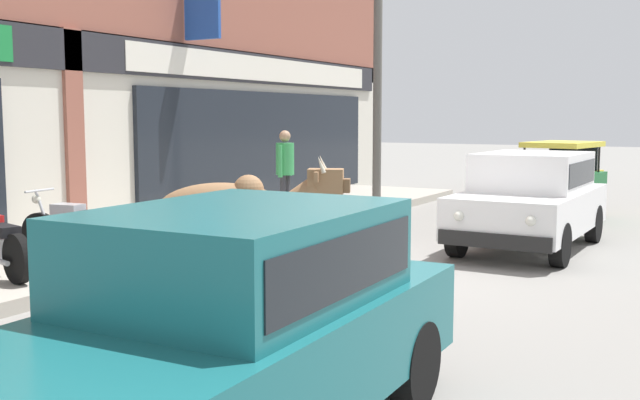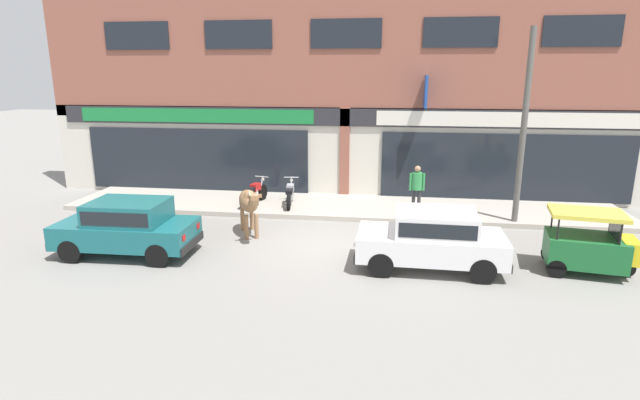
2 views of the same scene
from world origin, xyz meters
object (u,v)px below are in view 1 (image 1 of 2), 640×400
Objects in this scene: auto_rickshaw at (564,186)px; cow at (232,213)px; pedestrian at (285,165)px; utility_pole at (378,65)px; car_1 at (236,315)px; car_0 at (531,196)px; motorcycle_1 at (77,228)px.

cow is at bearing 169.62° from auto_rickshaw.
cow is at bearing -153.79° from pedestrian.
pedestrian is at bearing 172.97° from utility_pole.
utility_pole is (-0.83, 3.64, 2.39)m from auto_rickshaw.
car_1 is 11.56m from utility_pole.
car_0 and car_1 have the same top height.
motorcycle_1 is (-8.13, 4.55, -0.11)m from auto_rickshaw.
car_0 reaches higher than motorcycle_1.
cow is 3.36m from car_1.
car_1 is 2.28× the size of pedestrian.
auto_rickshaw is 1.30× the size of pedestrian.
pedestrian is at bearing -7.17° from motorcycle_1.
cow is 0.55× the size of car_0.
pedestrian is (4.28, -0.54, 0.60)m from motorcycle_1.
auto_rickshaw is at bearing -10.38° from cow.
auto_rickshaw is (11.44, 0.39, -0.15)m from car_1.
utility_pole reaches higher than car_1.
cow is 0.55× the size of car_1.
cow reaches higher than car_1.
utility_pole reaches higher than car_0.
cow is 5.46m from pedestrian.
auto_rickshaw is 5.58m from pedestrian.
cow is 3.05m from motorcycle_1.
cow is 8.89m from auto_rickshaw.
car_1 is 1.75× the size of auto_rickshaw.
utility_pole is at bearing 20.80° from car_1.
auto_rickshaw is 4.43m from utility_pole.
auto_rickshaw is 0.36× the size of utility_pole.
car_0 is at bearing -47.02° from motorcycle_1.
car_0 is 4.28m from pedestrian.
auto_rickshaw is at bearing -77.13° from utility_pole.
car_0 is 2.01× the size of motorcycle_1.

